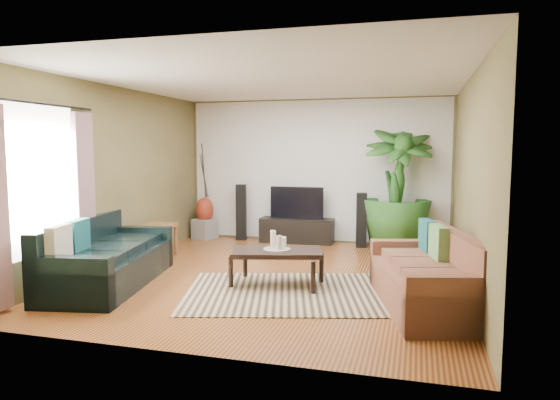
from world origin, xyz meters
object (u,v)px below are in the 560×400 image
(pedestal, at_px, (205,229))
(vase, at_px, (205,210))
(sofa_left, at_px, (110,252))
(sofa_right, at_px, (424,270))
(coffee_table, at_px, (277,268))
(speaker_left, at_px, (241,212))
(side_table, at_px, (158,240))
(tv_stand, at_px, (297,230))
(potted_plant, at_px, (397,188))
(television, at_px, (297,203))
(speaker_right, at_px, (361,220))

(pedestal, xyz_separation_m, vase, (0.00, 0.00, 0.37))
(sofa_left, relative_size, sofa_right, 1.16)
(coffee_table, xyz_separation_m, pedestal, (-2.30, 2.88, -0.04))
(speaker_left, distance_m, pedestal, 0.82)
(sofa_right, xyz_separation_m, coffee_table, (-1.83, 0.43, -0.19))
(side_table, bearing_deg, pedestal, 87.59)
(sofa_right, height_order, tv_stand, sofa_right)
(side_table, bearing_deg, potted_plant, 24.79)
(side_table, bearing_deg, sofa_right, -20.69)
(potted_plant, relative_size, side_table, 4.01)
(coffee_table, distance_m, tv_stand, 2.98)
(pedestal, bearing_deg, television, 2.19)
(coffee_table, relative_size, vase, 2.32)
(tv_stand, relative_size, potted_plant, 0.64)
(sofa_left, xyz_separation_m, sofa_right, (3.96, 0.10, 0.00))
(coffee_table, bearing_deg, side_table, 139.38)
(sofa_left, bearing_deg, side_table, -1.95)
(television, distance_m, pedestal, 1.94)
(side_table, bearing_deg, sofa_left, -81.72)
(sofa_right, distance_m, coffee_table, 1.89)
(speaker_left, xyz_separation_m, vase, (-0.74, -0.07, 0.03))
(sofa_left, bearing_deg, pedestal, -7.31)
(speaker_left, distance_m, speaker_right, 2.34)
(sofa_right, relative_size, speaker_right, 2.00)
(coffee_table, bearing_deg, vase, 114.06)
(sofa_left, xyz_separation_m, speaker_right, (2.90, 3.37, 0.07))
(sofa_left, height_order, coffee_table, sofa_left)
(speaker_right, xyz_separation_m, potted_plant, (0.60, 0.05, 0.59))
(vase, bearing_deg, potted_plant, 0.21)
(speaker_right, height_order, potted_plant, potted_plant)
(potted_plant, distance_m, side_table, 4.21)
(pedestal, xyz_separation_m, side_table, (-0.07, -1.72, 0.08))
(sofa_left, xyz_separation_m, vase, (-0.17, 3.41, 0.14))
(potted_plant, bearing_deg, speaker_left, 178.88)
(speaker_left, height_order, speaker_right, speaker_left)
(speaker_right, distance_m, potted_plant, 0.85)
(television, xyz_separation_m, potted_plant, (1.83, -0.06, 0.32))
(speaker_left, bearing_deg, coffee_table, -77.14)
(speaker_left, relative_size, side_table, 2.00)
(tv_stand, distance_m, pedestal, 1.85)
(speaker_right, relative_size, side_table, 1.82)
(television, height_order, potted_plant, potted_plant)
(coffee_table, height_order, potted_plant, potted_plant)
(television, bearing_deg, sofa_left, -115.75)
(coffee_table, relative_size, tv_stand, 0.83)
(coffee_table, relative_size, potted_plant, 0.53)
(sofa_left, bearing_deg, potted_plant, -55.91)
(sofa_left, height_order, tv_stand, sofa_left)
(tv_stand, xyz_separation_m, potted_plant, (1.83, -0.06, 0.85))
(television, bearing_deg, speaker_left, 180.00)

